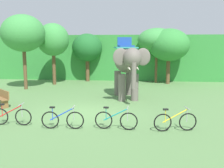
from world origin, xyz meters
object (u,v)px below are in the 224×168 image
Objects in this scene: tree_center at (87,48)px; bike_yellow at (175,121)px; tree_far_left at (53,40)px; bike_blue at (62,119)px; tree_center_left at (157,40)px; wooden_bench at (1,98)px; bike_teal at (116,120)px; tree_center_right at (169,45)px; bike_red at (12,116)px; tree_left at (23,33)px; elephant at (127,63)px.

bike_yellow is at bearing -65.47° from tree_center.
tree_far_left reaches higher than bike_blue.
tree_center_left is 3.36× the size of wooden_bench.
bike_teal is 1.01× the size of bike_yellow.
tree_center_right is 2.70× the size of bike_blue.
bike_yellow is at bearing -95.29° from tree_center_right.
tree_far_left is at bearing -137.33° from tree_center.
tree_center_right reaches higher than bike_red.
tree_center_left is 13.30m from bike_teal.
tree_left reaches higher than tree_center_right.
bike_teal is (3.67, -13.10, -2.63)m from tree_center.
bike_red is 1.00× the size of bike_teal.
bike_blue is at bearing -83.33° from tree_center.
elephant is at bearing 110.12° from bike_yellow.
tree_center_left is (9.93, 4.16, -0.45)m from tree_left.
tree_far_left is 2.94× the size of bike_blue.
tree_center_left is at bearing 154.60° from tree_center_right.
tree_far_left is at bearing -168.31° from tree_center_left.
tree_center_left is 1.15m from tree_center_right.
tree_left reaches higher than tree_center.
elephant is (3.85, -7.30, -0.81)m from tree_center.
bike_blue is (1.55, -13.23, -2.63)m from tree_center.
wooden_bench is (-9.92, -8.98, -2.78)m from tree_center_right.
tree_far_left reaches higher than wooden_bench.
tree_center is at bearing 105.65° from bike_teal.
bike_blue is at bearing -58.16° from tree_left.
tree_center_right reaches higher than wooden_bench.
bike_blue is at bearing -176.43° from bike_teal.
tree_center_left reaches higher than wooden_bench.
tree_left is 3.20× the size of bike_teal.
wooden_bench is (-6.68, -2.59, -1.72)m from elephant.
bike_teal is (-3.42, -12.19, -2.88)m from tree_center_right.
tree_left is at bearing -157.26° from tree_center_left.
tree_left reaches higher than bike_yellow.
bike_yellow is (8.36, -10.87, -3.30)m from tree_far_left.
tree_center is 10.59m from wooden_bench.
tree_left is 10.82m from bike_blue.
bike_red and bike_yellow have the same top height.
tree_center_left is 1.02× the size of tree_center_right.
tree_center is 2.50× the size of bike_blue.
elephant is (-3.24, -6.39, -1.06)m from tree_center_right.
bike_teal is (6.06, -10.90, -3.30)m from tree_far_left.
elephant reaches higher than wooden_bench.
tree_left is 1.28× the size of tree_center.
bike_yellow is (2.30, 0.03, 0.00)m from bike_teal.
tree_far_left is 8.34m from wooden_bench.
tree_center_right reaches higher than bike_teal.
bike_yellow is at bearing -19.90° from wooden_bench.
wooden_bench is at bearing -158.80° from elephant.
tree_center_left is at bearing 89.30° from bike_yellow.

